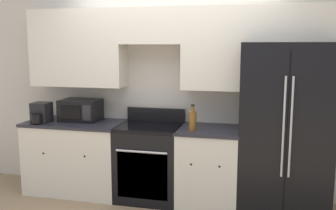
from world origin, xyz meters
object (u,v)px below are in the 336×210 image
oven_range (150,162)px  microwave (81,110)px  bottle (193,120)px  refrigerator (284,129)px

oven_range → microwave: 1.08m
microwave → bottle: bearing=-8.8°
microwave → oven_range: bearing=-4.9°
oven_range → refrigerator: 1.58m
oven_range → microwave: bearing=175.1°
microwave → bottle: (1.45, -0.22, -0.02)m
bottle → refrigerator: bearing=10.5°
oven_range → bottle: 0.78m
oven_range → bottle: (0.53, -0.15, 0.55)m
oven_range → microwave: microwave is taller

